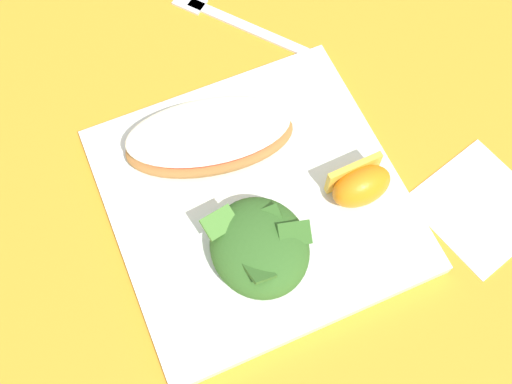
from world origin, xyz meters
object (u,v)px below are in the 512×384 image
cheesy_pizza_bread (210,138)px  green_salad_pile (259,247)px  paper_napkin (480,207)px  white_plate (256,199)px  orange_wedge_front (360,185)px  metal_fork (234,20)px

cheesy_pizza_bread → green_salad_pile: 0.13m
green_salad_pile → paper_napkin: bearing=-99.6°
cheesy_pizza_bread → paper_napkin: bearing=-126.0°
cheesy_pizza_bread → paper_napkin: 0.28m
white_plate → cheesy_pizza_bread: bearing=16.3°
orange_wedge_front → cheesy_pizza_bread: bearing=46.9°
white_plate → metal_fork: (0.22, -0.07, -0.01)m
metal_fork → paper_napkin: bearing=-156.4°
orange_wedge_front → metal_fork: 0.26m
cheesy_pizza_bread → paper_napkin: size_ratio=1.66×
white_plate → green_salad_pile: size_ratio=2.80×
cheesy_pizza_bread → metal_fork: cheesy_pizza_bread is taller
paper_napkin → white_plate: bearing=65.3°
white_plate → green_salad_pile: bearing=159.6°
green_salad_pile → metal_fork: 0.29m
white_plate → metal_fork: white_plate is taller
green_salad_pile → metal_fork: size_ratio=0.63×
white_plate → metal_fork: size_ratio=1.76×
orange_wedge_front → metal_fork: (0.26, 0.03, -0.03)m
cheesy_pizza_bread → orange_wedge_front: bearing=-133.1°
white_plate → orange_wedge_front: 0.10m
white_plate → orange_wedge_front: size_ratio=4.56×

